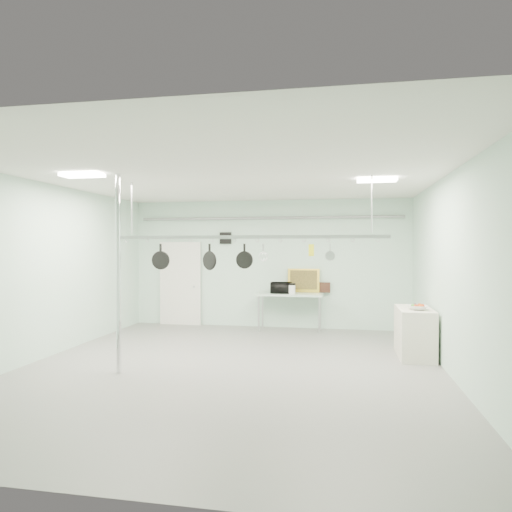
% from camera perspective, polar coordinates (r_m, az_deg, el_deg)
% --- Properties ---
extents(floor, '(8.00, 8.00, 0.00)m').
position_cam_1_polar(floor, '(7.85, -3.20, -13.84)').
color(floor, gray).
rests_on(floor, ground).
extents(ceiling, '(7.00, 8.00, 0.02)m').
position_cam_1_polar(ceiling, '(7.67, -3.23, 9.84)').
color(ceiling, silver).
rests_on(ceiling, back_wall).
extents(back_wall, '(7.00, 0.02, 3.20)m').
position_cam_1_polar(back_wall, '(11.51, 1.51, -0.97)').
color(back_wall, silver).
rests_on(back_wall, floor).
extents(right_wall, '(0.02, 8.00, 3.20)m').
position_cam_1_polar(right_wall, '(7.57, 23.41, -2.22)').
color(right_wall, silver).
rests_on(right_wall, floor).
extents(door, '(1.10, 0.10, 2.20)m').
position_cam_1_polar(door, '(12.07, -9.40, -3.50)').
color(door, silver).
rests_on(door, floor).
extents(wall_vent, '(0.30, 0.04, 0.30)m').
position_cam_1_polar(wall_vent, '(11.70, -3.83, 2.24)').
color(wall_vent, black).
rests_on(wall_vent, back_wall).
extents(conduit_pipe, '(6.60, 0.07, 0.07)m').
position_cam_1_polar(conduit_pipe, '(11.43, 1.44, 4.78)').
color(conduit_pipe, gray).
rests_on(conduit_pipe, back_wall).
extents(chrome_pole, '(0.08, 0.08, 3.20)m').
position_cam_1_polar(chrome_pole, '(7.63, -16.82, -2.14)').
color(chrome_pole, silver).
rests_on(chrome_pole, floor).
extents(prep_table, '(1.60, 0.70, 0.91)m').
position_cam_1_polar(prep_table, '(11.10, 4.26, -5.03)').
color(prep_table, '#B4D4C2').
rests_on(prep_table, floor).
extents(side_cabinet, '(0.60, 1.20, 0.90)m').
position_cam_1_polar(side_cabinet, '(9.01, 19.20, -9.01)').
color(side_cabinet, beige).
rests_on(side_cabinet, floor).
extents(pot_rack, '(4.80, 0.06, 1.00)m').
position_cam_1_polar(pot_rack, '(7.83, -1.28, 2.60)').
color(pot_rack, '#B7B7BC').
rests_on(pot_rack, ceiling).
extents(light_panel_left, '(0.65, 0.30, 0.05)m').
position_cam_1_polar(light_panel_left, '(7.77, -20.90, 9.42)').
color(light_panel_left, white).
rests_on(light_panel_left, ceiling).
extents(light_panel_right, '(0.65, 0.30, 0.05)m').
position_cam_1_polar(light_panel_right, '(8.07, 14.87, 9.16)').
color(light_panel_right, white).
rests_on(light_panel_right, ceiling).
extents(microwave, '(0.49, 0.34, 0.26)m').
position_cam_1_polar(microwave, '(11.06, 3.16, -3.99)').
color(microwave, black).
rests_on(microwave, prep_table).
extents(coffee_canister, '(0.17, 0.17, 0.22)m').
position_cam_1_polar(coffee_canister, '(10.89, 4.52, -4.20)').
color(coffee_canister, silver).
rests_on(coffee_canister, prep_table).
extents(painting_large, '(0.78, 0.14, 0.58)m').
position_cam_1_polar(painting_large, '(11.33, 5.97, -3.06)').
color(painting_large, gold).
rests_on(painting_large, prep_table).
extents(painting_small, '(0.30, 0.09, 0.25)m').
position_cam_1_polar(painting_small, '(11.32, 8.50, -3.91)').
color(painting_small, '#351C12').
rests_on(painting_small, prep_table).
extents(fruit_bowl, '(0.36, 0.36, 0.09)m').
position_cam_1_polar(fruit_bowl, '(8.70, 19.57, -6.10)').
color(fruit_bowl, silver).
rests_on(fruit_bowl, side_cabinet).
extents(skillet_left, '(0.33, 0.08, 0.44)m').
position_cam_1_polar(skillet_left, '(8.29, -11.84, -0.01)').
color(skillet_left, black).
rests_on(skillet_left, pot_rack).
extents(skillet_mid, '(0.31, 0.22, 0.46)m').
position_cam_1_polar(skillet_mid, '(7.99, -5.83, -0.11)').
color(skillet_mid, black).
rests_on(skillet_mid, pot_rack).
extents(skillet_right, '(0.30, 0.08, 0.41)m').
position_cam_1_polar(skillet_right, '(7.84, -1.46, 0.07)').
color(skillet_right, black).
rests_on(skillet_right, pot_rack).
extents(whisk, '(0.19, 0.19, 0.32)m').
position_cam_1_polar(whisk, '(7.78, 0.92, 0.37)').
color(whisk, '#ABAAAF').
rests_on(whisk, pot_rack).
extents(grater, '(0.09, 0.02, 0.22)m').
position_cam_1_polar(grater, '(7.68, 6.92, 0.73)').
color(grater, yellow).
rests_on(grater, pot_rack).
extents(saucepan, '(0.17, 0.11, 0.30)m').
position_cam_1_polar(saucepan, '(7.67, 9.25, 0.43)').
color(saucepan, '#BAB9BE').
rests_on(saucepan, pot_rack).
extents(fruit_cluster, '(0.24, 0.24, 0.09)m').
position_cam_1_polar(fruit_cluster, '(8.70, 19.57, -5.84)').
color(fruit_cluster, '#AD2F10').
rests_on(fruit_cluster, fruit_bowl).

